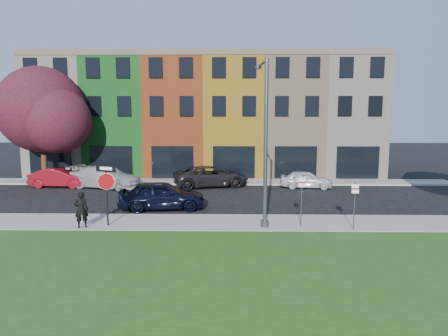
{
  "coord_description": "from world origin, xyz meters",
  "views": [
    {
      "loc": [
        -0.23,
        -16.0,
        5.34
      ],
      "look_at": [
        -0.58,
        4.0,
        2.65
      ],
      "focal_mm": 32.0,
      "sensor_mm": 36.0,
      "label": 1
    }
  ],
  "objects_px": {
    "stop_sign": "(106,182)",
    "sedan_near": "(162,195)",
    "man": "(81,210)",
    "street_lamp": "(265,144)"
  },
  "relations": [
    {
      "from": "stop_sign",
      "to": "street_lamp",
      "type": "height_order",
      "value": "street_lamp"
    },
    {
      "from": "man",
      "to": "sedan_near",
      "type": "distance_m",
      "value": 5.11
    },
    {
      "from": "stop_sign",
      "to": "sedan_near",
      "type": "bearing_deg",
      "value": 81.07
    },
    {
      "from": "sedan_near",
      "to": "street_lamp",
      "type": "distance_m",
      "value": 7.27
    },
    {
      "from": "stop_sign",
      "to": "sedan_near",
      "type": "xyz_separation_m",
      "value": [
        1.94,
        3.73,
        -1.37
      ]
    },
    {
      "from": "sedan_near",
      "to": "street_lamp",
      "type": "relative_size",
      "value": 0.65
    },
    {
      "from": "stop_sign",
      "to": "sedan_near",
      "type": "height_order",
      "value": "stop_sign"
    },
    {
      "from": "man",
      "to": "stop_sign",
      "type": "bearing_deg",
      "value": -178.36
    },
    {
      "from": "stop_sign",
      "to": "man",
      "type": "height_order",
      "value": "stop_sign"
    },
    {
      "from": "stop_sign",
      "to": "man",
      "type": "bearing_deg",
      "value": -141.94
    }
  ]
}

